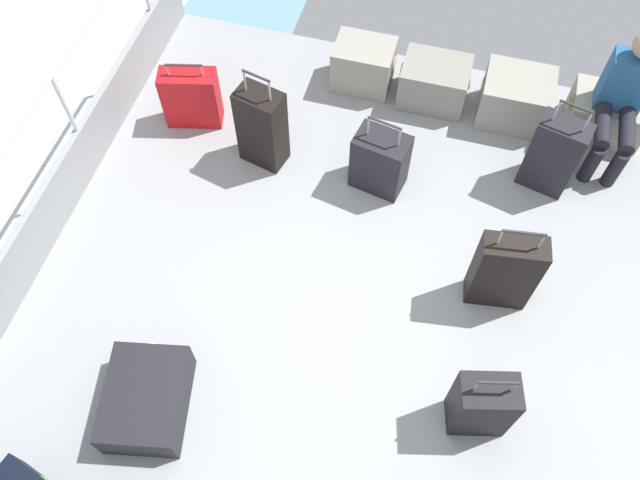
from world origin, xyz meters
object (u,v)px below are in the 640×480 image
(passenger_seated, at_px, (623,98))
(suitcase_5, at_px, (262,127))
(cargo_crate_0, at_px, (363,65))
(suitcase_3, at_px, (553,155))
(cargo_crate_1, at_px, (434,83))
(suitcase_7, at_px, (191,98))
(suitcase_1, at_px, (147,399))
(cargo_crate_2, at_px, (515,98))
(suitcase_0, at_px, (380,162))
(suitcase_2, at_px, (482,405))
(cargo_crate_3, at_px, (606,114))
(suitcase_4, at_px, (505,272))

(passenger_seated, height_order, suitcase_5, passenger_seated)
(cargo_crate_0, distance_m, suitcase_3, 1.76)
(passenger_seated, bearing_deg, cargo_crate_1, 174.42)
(suitcase_7, bearing_deg, cargo_crate_1, 22.10)
(suitcase_1, bearing_deg, cargo_crate_2, 58.08)
(cargo_crate_2, distance_m, suitcase_1, 3.69)
(suitcase_0, xyz_separation_m, suitcase_3, (1.25, 0.35, 0.07))
(cargo_crate_2, distance_m, suitcase_2, 2.66)
(passenger_seated, height_order, suitcase_3, passenger_seated)
(suitcase_2, distance_m, suitcase_7, 3.26)
(cargo_crate_2, xyz_separation_m, suitcase_2, (0.08, -2.66, 0.08))
(passenger_seated, xyz_separation_m, suitcase_2, (-0.66, -2.53, -0.26))
(cargo_crate_2, distance_m, suitcase_3, 0.72)
(cargo_crate_1, xyz_separation_m, suitcase_1, (-1.27, -3.15, -0.05))
(suitcase_3, relative_size, suitcase_5, 0.96)
(passenger_seated, xyz_separation_m, suitcase_3, (-0.42, -0.51, -0.21))
(suitcase_3, bearing_deg, suitcase_7, -177.69)
(cargo_crate_2, relative_size, suitcase_3, 0.68)
(cargo_crate_2, bearing_deg, cargo_crate_3, 3.97)
(cargo_crate_0, height_order, suitcase_5, suitcase_5)
(cargo_crate_1, height_order, suitcase_5, suitcase_5)
(cargo_crate_3, relative_size, suitcase_5, 0.69)
(suitcase_1, relative_size, suitcase_3, 0.84)
(suitcase_2, xyz_separation_m, suitcase_7, (-2.64, 1.91, -0.03))
(cargo_crate_2, bearing_deg, suitcase_2, -88.21)
(suitcase_7, bearing_deg, passenger_seated, 10.70)
(suitcase_3, xyz_separation_m, suitcase_5, (-2.19, -0.34, 0.02))
(cargo_crate_0, xyz_separation_m, suitcase_1, (-0.66, -3.17, -0.07))
(suitcase_0, relative_size, suitcase_4, 0.83)
(passenger_seated, xyz_separation_m, suitcase_7, (-3.29, -0.62, -0.28))
(suitcase_2, bearing_deg, suitcase_1, -166.84)
(cargo_crate_3, relative_size, suitcase_0, 0.88)
(suitcase_5, bearing_deg, cargo_crate_0, 60.63)
(cargo_crate_0, bearing_deg, cargo_crate_1, -2.47)
(cargo_crate_0, relative_size, suitcase_5, 0.59)
(cargo_crate_0, height_order, suitcase_4, suitcase_4)
(suitcase_0, height_order, suitcase_3, suitcase_3)
(suitcase_4, xyz_separation_m, suitcase_7, (-2.64, 0.99, -0.09))
(suitcase_4, bearing_deg, suitcase_7, 159.53)
(cargo_crate_1, xyz_separation_m, suitcase_2, (0.76, -2.67, 0.10))
(cargo_crate_0, distance_m, suitcase_1, 3.24)
(passenger_seated, distance_m, suitcase_1, 4.06)
(cargo_crate_1, xyz_separation_m, cargo_crate_3, (1.42, 0.04, -0.02))
(cargo_crate_2, height_order, cargo_crate_3, cargo_crate_2)
(suitcase_0, distance_m, suitcase_1, 2.39)
(cargo_crate_3, distance_m, suitcase_5, 2.81)
(suitcase_0, relative_size, suitcase_7, 1.14)
(cargo_crate_0, xyz_separation_m, suitcase_3, (1.62, -0.67, 0.13))
(suitcase_0, height_order, suitcase_7, suitcase_0)
(cargo_crate_1, xyz_separation_m, passenger_seated, (1.42, -0.14, 0.35))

